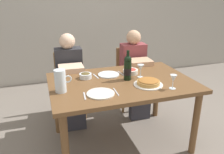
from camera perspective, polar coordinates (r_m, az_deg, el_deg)
ground_plane at (r=2.80m, az=2.16°, el=-15.63°), size 8.00×8.00×0.00m
back_wall at (r=4.45m, az=-7.98°, el=17.12°), size 8.00×0.10×2.80m
dining_table at (r=2.46m, az=2.37°, el=-2.98°), size 1.50×1.00×0.76m
wine_bottle at (r=2.42m, az=3.91°, el=2.30°), size 0.08×0.08×0.32m
water_pitcher at (r=2.18m, az=-12.68°, el=-1.28°), size 0.16×0.11×0.22m
baked_tart at (r=2.34m, az=9.03°, el=-1.35°), size 0.29×0.29×0.06m
salad_bowl at (r=2.64m, az=4.62°, el=1.49°), size 0.17×0.17×0.06m
olive_bowl at (r=2.51m, az=-6.61°, el=0.40°), size 0.13×0.13×0.06m
wine_glass_left_diner at (r=2.28m, az=14.99°, el=-0.48°), size 0.06×0.06×0.14m
wine_glass_right_diner at (r=2.52m, az=7.14°, el=2.21°), size 0.07×0.07×0.15m
dinner_plate_left_setting at (r=2.59m, az=-0.84°, el=0.62°), size 0.24×0.24×0.01m
dinner_plate_right_setting at (r=2.12m, az=-2.84°, el=-4.12°), size 0.26×0.26×0.01m
fork_left_setting at (r=2.56m, az=-4.06°, el=0.20°), size 0.03×0.16×0.00m
knife_left_setting at (r=2.64m, az=2.27°, el=0.89°), size 0.03×0.18×0.00m
knife_right_setting at (r=2.16m, az=1.01°, el=-3.70°), size 0.02×0.18×0.00m
spoon_right_setting at (r=2.09m, az=-6.82°, el=-4.71°), size 0.03×0.16×0.00m
chair_left at (r=3.24m, az=-10.65°, el=-0.66°), size 0.41×0.41×0.87m
diner_left at (r=2.98m, az=-10.30°, el=-0.09°), size 0.35×0.51×1.16m
chair_right at (r=3.45m, az=4.38°, el=0.92°), size 0.42×0.42×0.87m
diner_right at (r=3.20m, az=5.81°, el=1.57°), size 0.35×0.52×1.16m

